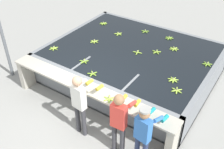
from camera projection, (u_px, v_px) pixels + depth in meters
ground_plane at (83, 120)px, 6.65m from camera, size 80.00×80.00×0.00m
wash_tank at (131, 63)px, 7.98m from camera, size 4.70×3.86×0.94m
work_ledge at (87, 95)px, 6.41m from camera, size 4.70×0.45×0.94m
worker_0 at (80, 100)px, 5.78m from camera, size 0.45×0.73×1.65m
worker_1 at (120, 119)px, 5.32m from camera, size 0.43×0.72×1.63m
worker_2 at (144, 132)px, 5.10m from camera, size 0.47×0.73×1.56m
banana_bunch_floating_0 at (207, 64)px, 7.04m from camera, size 0.26×0.28×0.08m
banana_bunch_floating_1 at (177, 90)px, 6.12m from camera, size 0.28×0.28×0.08m
banana_bunch_floating_2 at (103, 23)px, 9.16m from camera, size 0.28×0.28×0.08m
banana_bunch_floating_3 at (174, 49)px, 7.71m from camera, size 0.28×0.28×0.08m
banana_bunch_floating_4 at (157, 52)px, 7.56m from camera, size 0.27×0.28×0.08m
banana_bunch_floating_5 at (169, 38)px, 8.27m from camera, size 0.28×0.28×0.08m
banana_bunch_floating_6 at (94, 41)px, 8.08m from camera, size 0.28×0.26×0.08m
banana_bunch_floating_7 at (173, 80)px, 6.46m from camera, size 0.28×0.28×0.08m
banana_bunch_floating_8 at (54, 48)px, 7.73m from camera, size 0.28×0.27×0.08m
banana_bunch_floating_9 at (145, 31)px, 8.65m from camera, size 0.27×0.28×0.08m
banana_bunch_floating_10 at (137, 52)px, 7.54m from camera, size 0.28×0.28×0.08m
banana_bunch_floating_11 at (84, 61)px, 7.15m from camera, size 0.28×0.27×0.08m
banana_bunch_floating_12 at (92, 74)px, 6.67m from camera, size 0.27×0.27×0.08m
banana_bunch_floating_13 at (118, 34)px, 8.50m from camera, size 0.27×0.27×0.08m
banana_bunch_ledge_0 at (109, 99)px, 5.87m from camera, size 0.28×0.26×0.08m
knife_0 at (146, 114)px, 5.50m from camera, size 0.22×0.30×0.02m
support_post_left at (0, 28)px, 7.35m from camera, size 0.09×0.09×3.20m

